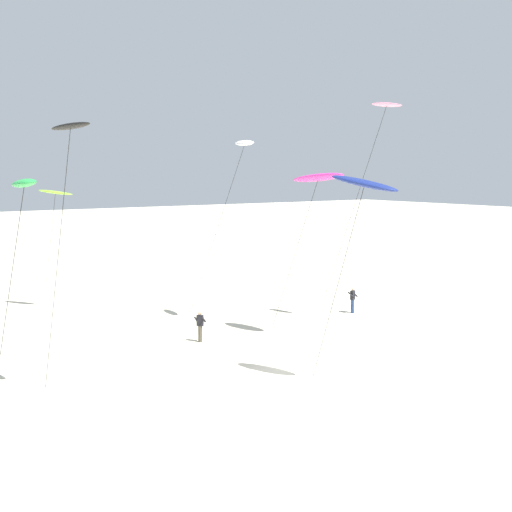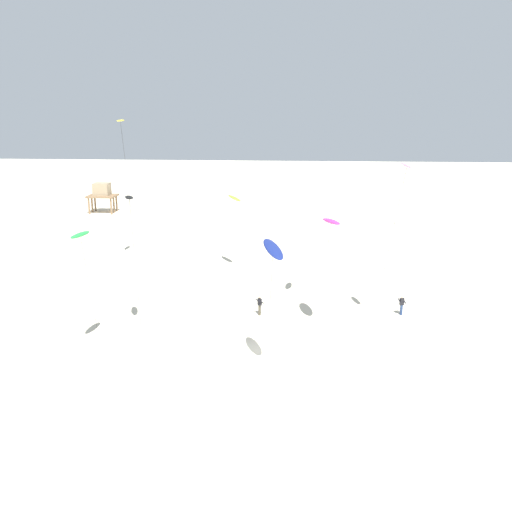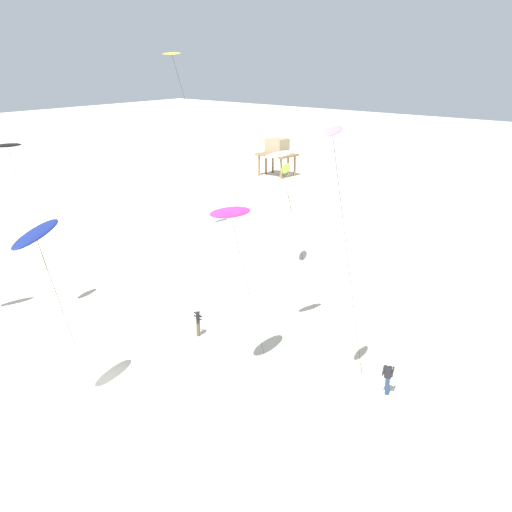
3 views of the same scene
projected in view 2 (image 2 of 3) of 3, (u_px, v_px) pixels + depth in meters
ground_plane at (259, 351)px, 39.54m from camera, size 260.00×260.00×0.00m
kite_magenta at (331, 222)px, 40.45m from camera, size 1.65×5.00×9.13m
kite_yellow at (121, 125)px, 55.31m from camera, size 1.53×7.77×15.41m
kite_pink at (406, 170)px, 39.44m from camera, size 1.35×5.70×13.01m
kite_navy at (273, 249)px, 33.45m from camera, size 1.83×4.09×9.00m
kite_black at (129, 199)px, 38.51m from camera, size 1.23×3.83×10.93m
kite_white at (313, 186)px, 44.96m from camera, size 1.39×6.02×10.89m
kite_lime at (234, 199)px, 56.23m from camera, size 1.94×3.38×7.91m
kite_green at (80, 235)px, 36.57m from camera, size 1.07×4.52×8.92m
kite_flyer_nearest at (402, 305)px, 45.96m from camera, size 0.66×0.65×1.67m
kite_flyer_middle at (260, 305)px, 45.89m from camera, size 0.73×0.73×1.67m
stilt_house at (102, 192)px, 87.55m from camera, size 4.43×3.45×4.72m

